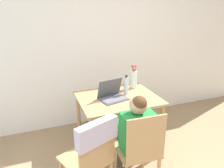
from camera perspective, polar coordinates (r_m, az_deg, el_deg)
name	(u,v)px	position (r m, az deg, el deg)	size (l,w,h in m)	color
wall_back	(94,44)	(3.30, -4.83, 10.36)	(6.40, 0.05, 2.50)	white
dining_table	(118,105)	(2.73, 1.51, -5.40)	(0.96, 0.77, 0.73)	tan
chair_occupied	(139,151)	(2.23, 7.17, -16.99)	(0.42, 0.42, 0.90)	tan
chair_spare	(93,149)	(2.00, -5.10, -16.61)	(0.53, 0.55, 0.91)	tan
person_seated	(135,129)	(2.22, 6.04, -11.65)	(0.35, 0.44, 1.02)	#1E8438
laptop	(112,94)	(2.62, -0.03, -2.71)	(0.36, 0.30, 0.24)	#4C4C51
flower_vase	(134,77)	(2.95, 5.70, 1.71)	(0.09, 0.09, 0.33)	silver
water_bottle	(126,85)	(2.73, 3.72, -0.39)	(0.06, 0.06, 0.25)	silver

